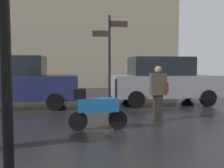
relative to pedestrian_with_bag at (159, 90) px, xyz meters
The scene contains 5 objects.
pedestrian_with_bag is the anchor object (origin of this frame).
parked_scooter 1.95m from the pedestrian_with_bag, 157.88° to the right, with size 1.42×0.32×1.23m.
parked_car_left 3.40m from the pedestrian_with_bag, 68.84° to the left, with size 4.30×2.00×1.90m.
parked_car_right 5.42m from the pedestrian_with_bag, 146.74° to the left, with size 4.49×1.90×1.91m.
street_signpost 1.87m from the pedestrian_with_bag, 141.93° to the left, with size 1.08×0.08×3.07m.
Camera 1 is at (0.26, -2.65, 1.55)m, focal length 40.40 mm.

